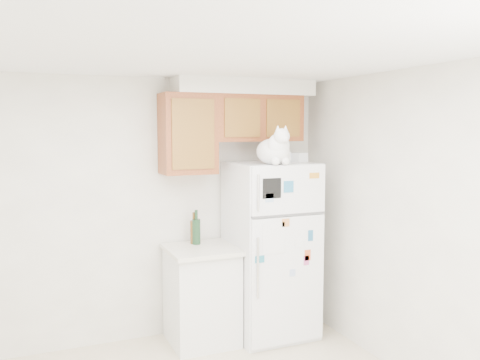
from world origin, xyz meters
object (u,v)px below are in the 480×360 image
storage_box_front (299,157)px  bottle_amber (194,228)px  storage_box_back (280,157)px  base_counter (202,294)px  cat (275,150)px  bottle_green (196,227)px  refrigerator (271,249)px

storage_box_front → bottle_amber: size_ratio=0.49×
storage_box_back → bottle_amber: (-0.82, 0.20, -0.68)m
base_counter → cat: bearing=-27.9°
cat → bottle_amber: bearing=142.3°
storage_box_back → bottle_amber: size_ratio=0.59×
base_counter → storage_box_front: size_ratio=6.13×
storage_box_front → bottle_amber: bearing=139.9°
storage_box_back → bottle_green: size_ratio=0.54×
storage_box_back → storage_box_front: bearing=-10.9°
base_counter → storage_box_back: (0.80, -0.04, 1.29)m
bottle_green → cat: bearing=-36.4°
storage_box_front → bottle_green: bearing=141.5°
storage_box_back → bottle_green: bearing=180.0°
base_counter → bottle_green: bearing=92.0°
cat → bottle_amber: 1.10m
storage_box_back → storage_box_front: (0.17, -0.07, -0.01)m
refrigerator → base_counter: refrigerator is taller
base_counter → cat: cat is taller
refrigerator → storage_box_front: size_ratio=11.33×
storage_box_front → cat: bearing=-175.0°
refrigerator → storage_box_front: (0.28, -0.04, 0.89)m
storage_box_front → bottle_amber: (-0.99, 0.28, -0.67)m
bottle_amber → storage_box_back: bearing=-14.0°
cat → bottle_amber: (-0.62, 0.48, -0.76)m
bottle_green → storage_box_back: bearing=-12.0°
refrigerator → bottle_amber: size_ratio=5.56×
storage_box_back → base_counter: bearing=-171.0°
refrigerator → cat: bearing=-109.1°
base_counter → storage_box_back: storage_box_back is taller
bottle_amber → bottle_green: bearing=-66.9°
refrigerator → base_counter: (-0.69, 0.07, -0.39)m
base_counter → bottle_amber: bottle_amber is taller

